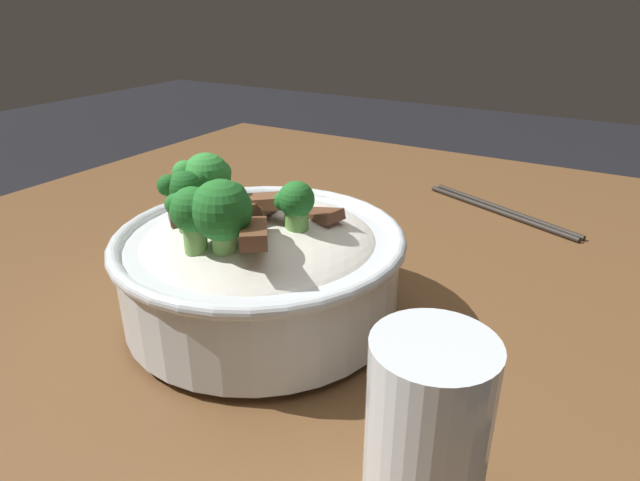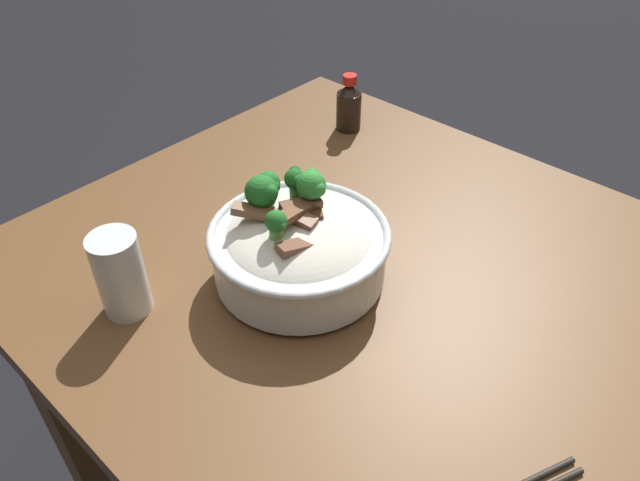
{
  "view_description": "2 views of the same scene",
  "coord_description": "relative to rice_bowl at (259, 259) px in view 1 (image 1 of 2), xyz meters",
  "views": [
    {
      "loc": [
        -0.45,
        -0.36,
        1.05
      ],
      "look_at": [
        -0.06,
        -0.13,
        0.84
      ],
      "focal_mm": 30.69,
      "sensor_mm": 36.0,
      "label": 1
    },
    {
      "loc": [
        0.36,
        -0.55,
        1.37
      ],
      "look_at": [
        -0.07,
        -0.08,
        0.85
      ],
      "focal_mm": 33.71,
      "sensor_mm": 36.0,
      "label": 2
    }
  ],
  "objects": [
    {
      "name": "rice_bowl",
      "position": [
        0.0,
        0.0,
        0.0
      ],
      "size": [
        0.26,
        0.26,
        0.16
      ],
      "color": "silver",
      "rests_on": "dining_table"
    },
    {
      "name": "dining_table",
      "position": [
        0.11,
        0.09,
        -0.21
      ],
      "size": [
        1.1,
        0.9,
        0.77
      ],
      "color": "brown",
      "rests_on": "ground"
    },
    {
      "name": "drinking_glass",
      "position": [
        -0.13,
        -0.21,
        -0.01
      ],
      "size": [
        0.07,
        0.07,
        0.12
      ],
      "color": "white",
      "rests_on": "dining_table"
    },
    {
      "name": "chopsticks_pair",
      "position": [
        0.39,
        -0.13,
        -0.06
      ],
      "size": [
        0.11,
        0.23,
        0.01
      ],
      "color": "#28231E",
      "rests_on": "dining_table"
    }
  ]
}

